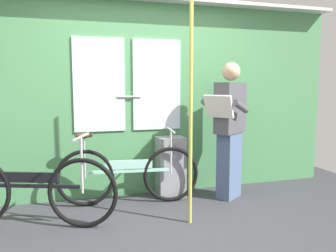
% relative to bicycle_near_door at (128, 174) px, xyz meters
% --- Properties ---
extents(ground_plane, '(6.10, 4.33, 0.04)m').
position_rel_bicycle_near_door_xyz_m(ground_plane, '(0.28, -1.00, -0.37)').
color(ground_plane, '#38383D').
extents(train_door_wall, '(5.10, 0.28, 2.39)m').
position_rel_bicycle_near_door_xyz_m(train_door_wall, '(0.27, 0.36, 0.89)').
color(train_door_wall, '#4C8C56').
rests_on(train_door_wall, ground_plane).
extents(bicycle_near_door, '(1.62, 0.44, 0.86)m').
position_rel_bicycle_near_door_xyz_m(bicycle_near_door, '(0.00, 0.00, 0.00)').
color(bicycle_near_door, black).
rests_on(bicycle_near_door, ground_plane).
extents(bicycle_leaning_behind, '(1.63, 0.71, 0.89)m').
position_rel_bicycle_near_door_xyz_m(bicycle_leaning_behind, '(-1.03, -0.35, 0.02)').
color(bicycle_leaning_behind, black).
rests_on(bicycle_leaning_behind, ground_plane).
extents(passenger_reading_newspaper, '(0.62, 0.57, 1.63)m').
position_rel_bicycle_near_door_xyz_m(passenger_reading_newspaper, '(1.20, -0.13, 0.51)').
color(passenger_reading_newspaper, slate).
rests_on(passenger_reading_newspaper, ground_plane).
extents(trash_bin_by_wall, '(0.33, 0.28, 0.73)m').
position_rel_bicycle_near_door_xyz_m(trash_bin_by_wall, '(0.55, 0.15, 0.02)').
color(trash_bin_by_wall, gray).
rests_on(trash_bin_by_wall, ground_plane).
extents(handrail_pole, '(0.04, 0.04, 2.35)m').
position_rel_bicycle_near_door_xyz_m(handrail_pole, '(0.49, -0.72, 0.82)').
color(handrail_pole, '#C6C14C').
rests_on(handrail_pole, ground_plane).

